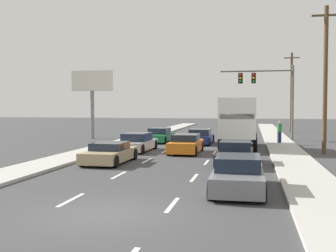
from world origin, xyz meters
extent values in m
plane|color=#3D3D3F|center=(0.00, 25.00, 0.00)|extent=(140.00, 140.00, 0.00)
cube|color=#B2AFA8|center=(6.41, 20.00, 0.07)|extent=(2.32, 80.00, 0.14)
cube|color=#B2AFA8|center=(-6.41, 20.00, 0.07)|extent=(2.32, 80.00, 0.14)
cube|color=silver|center=(-1.70, 1.48, 0.00)|extent=(0.14, 2.00, 0.01)
cube|color=silver|center=(-1.70, 6.48, 0.00)|extent=(0.14, 2.00, 0.01)
cube|color=silver|center=(-1.70, 11.48, 0.00)|extent=(0.14, 2.00, 0.01)
cube|color=silver|center=(-1.70, 16.48, 0.00)|extent=(0.14, 2.00, 0.01)
cube|color=silver|center=(-1.70, 21.48, 0.00)|extent=(0.14, 2.00, 0.01)
cube|color=silver|center=(-1.70, 26.48, 0.00)|extent=(0.14, 2.00, 0.01)
cube|color=silver|center=(-1.70, 31.48, 0.00)|extent=(0.14, 2.00, 0.01)
cube|color=silver|center=(-1.70, 36.48, 0.00)|extent=(0.14, 2.00, 0.01)
cube|color=silver|center=(-1.70, 41.48, 0.00)|extent=(0.14, 2.00, 0.01)
cube|color=silver|center=(-1.70, 46.48, 0.00)|extent=(0.14, 2.00, 0.01)
cube|color=silver|center=(1.70, 1.48, 0.00)|extent=(0.14, 2.00, 0.01)
cube|color=silver|center=(1.70, 6.48, 0.00)|extent=(0.14, 2.00, 0.01)
cube|color=silver|center=(1.70, 11.48, 0.00)|extent=(0.14, 2.00, 0.01)
cube|color=silver|center=(1.70, 16.48, 0.00)|extent=(0.14, 2.00, 0.01)
cube|color=silver|center=(1.70, 21.48, 0.00)|extent=(0.14, 2.00, 0.01)
cube|color=silver|center=(1.70, 26.48, 0.00)|extent=(0.14, 2.00, 0.01)
cube|color=silver|center=(1.70, 31.48, 0.00)|extent=(0.14, 2.00, 0.01)
cube|color=silver|center=(1.70, 36.48, 0.00)|extent=(0.14, 2.00, 0.01)
cube|color=silver|center=(1.70, 41.48, 0.00)|extent=(0.14, 2.00, 0.01)
cube|color=silver|center=(1.70, 46.48, 0.00)|extent=(0.14, 2.00, 0.01)
cube|color=#196B38|center=(-3.64, 23.57, 0.44)|extent=(1.86, 4.62, 0.59)
cube|color=#192333|center=(-3.64, 23.48, 0.98)|extent=(1.61, 2.04, 0.50)
cylinder|color=black|center=(-4.45, 25.33, 0.32)|extent=(0.23, 0.64, 0.64)
cylinder|color=black|center=(-2.78, 25.30, 0.32)|extent=(0.23, 0.64, 0.64)
cylinder|color=black|center=(-4.50, 21.84, 0.32)|extent=(0.23, 0.64, 0.64)
cylinder|color=black|center=(-2.83, 21.81, 0.32)|extent=(0.23, 0.64, 0.64)
cube|color=#B7BABF|center=(-3.61, 16.22, 0.43)|extent=(1.94, 4.55, 0.58)
cube|color=#192333|center=(-3.61, 16.23, 0.99)|extent=(1.67, 2.36, 0.53)
cylinder|color=black|center=(-4.42, 17.94, 0.32)|extent=(0.24, 0.65, 0.64)
cylinder|color=black|center=(-2.72, 17.90, 0.32)|extent=(0.24, 0.65, 0.64)
cylinder|color=black|center=(-4.51, 14.54, 0.32)|extent=(0.24, 0.65, 0.64)
cylinder|color=black|center=(-2.80, 14.50, 0.32)|extent=(0.24, 0.65, 0.64)
cube|color=tan|center=(-3.44, 10.19, 0.43)|extent=(1.96, 4.41, 0.58)
cube|color=#192333|center=(-3.44, 10.21, 0.92)|extent=(1.70, 2.07, 0.40)
cylinder|color=black|center=(-4.30, 11.85, 0.32)|extent=(0.23, 0.64, 0.64)
cylinder|color=black|center=(-2.53, 11.82, 0.32)|extent=(0.23, 0.64, 0.64)
cylinder|color=black|center=(-4.35, 8.56, 0.32)|extent=(0.23, 0.64, 0.64)
cylinder|color=black|center=(-2.58, 8.54, 0.32)|extent=(0.23, 0.64, 0.64)
cube|color=#141E4C|center=(0.01, 22.59, 0.42)|extent=(1.84, 4.46, 0.57)
cube|color=#192333|center=(0.01, 22.37, 0.97)|extent=(1.62, 2.03, 0.53)
cylinder|color=black|center=(-0.85, 24.27, 0.32)|extent=(0.22, 0.64, 0.64)
cylinder|color=black|center=(0.87, 24.27, 0.32)|extent=(0.22, 0.64, 0.64)
cylinder|color=black|center=(-0.85, 20.92, 0.32)|extent=(0.22, 0.64, 0.64)
cylinder|color=black|center=(0.87, 20.91, 0.32)|extent=(0.22, 0.64, 0.64)
cube|color=orange|center=(-0.12, 15.69, 0.47)|extent=(1.84, 4.23, 0.66)
cube|color=#192333|center=(-0.12, 15.75, 1.03)|extent=(1.61, 2.21, 0.45)
cylinder|color=black|center=(-0.94, 17.26, 0.32)|extent=(0.23, 0.64, 0.64)
cylinder|color=black|center=(0.74, 17.24, 0.32)|extent=(0.23, 0.64, 0.64)
cylinder|color=black|center=(-0.97, 14.14, 0.32)|extent=(0.23, 0.64, 0.64)
cylinder|color=black|center=(0.70, 14.13, 0.32)|extent=(0.23, 0.64, 0.64)
cube|color=white|center=(3.19, 18.57, 2.30)|extent=(2.47, 5.67, 2.69)
cube|color=red|center=(3.18, 15.77, 2.43)|extent=(2.19, 0.05, 0.36)
cube|color=#1E389E|center=(3.21, 22.49, 1.36)|extent=(2.35, 2.18, 2.11)
cylinder|color=black|center=(2.04, 22.49, 0.48)|extent=(0.30, 0.96, 0.96)
cylinder|color=black|center=(4.38, 22.48, 0.48)|extent=(0.30, 0.96, 0.96)
cylinder|color=black|center=(2.02, 17.45, 0.48)|extent=(0.30, 0.96, 0.96)
cylinder|color=black|center=(4.36, 17.44, 0.48)|extent=(0.30, 0.96, 0.96)
cube|color=black|center=(3.28, 10.97, 0.43)|extent=(1.86, 4.58, 0.58)
cube|color=#192333|center=(3.28, 10.97, 0.98)|extent=(1.62, 1.96, 0.52)
cylinder|color=black|center=(2.45, 12.71, 0.32)|extent=(0.23, 0.64, 0.64)
cylinder|color=black|center=(4.15, 12.69, 0.32)|extent=(0.23, 0.64, 0.64)
cylinder|color=black|center=(2.41, 9.24, 0.32)|extent=(0.23, 0.64, 0.64)
cylinder|color=black|center=(4.12, 9.22, 0.32)|extent=(0.23, 0.64, 0.64)
cube|color=slate|center=(3.65, 4.08, 0.46)|extent=(1.82, 4.58, 0.64)
cube|color=#192333|center=(3.64, 4.12, 1.03)|extent=(1.59, 2.24, 0.50)
cylinder|color=black|center=(2.80, 5.81, 0.32)|extent=(0.22, 0.64, 0.64)
cylinder|color=black|center=(4.47, 5.82, 0.32)|extent=(0.22, 0.64, 0.64)
cylinder|color=black|center=(2.82, 2.34, 0.32)|extent=(0.22, 0.64, 0.64)
cylinder|color=black|center=(4.49, 2.35, 0.32)|extent=(0.22, 0.64, 0.64)
cylinder|color=#595B56|center=(7.77, 28.08, 3.41)|extent=(0.20, 0.20, 6.83)
cylinder|color=#595B56|center=(4.49, 28.08, 6.35)|extent=(6.56, 0.14, 0.14)
cube|color=black|center=(4.27, 28.08, 5.70)|extent=(0.40, 0.56, 0.95)
sphere|color=red|center=(4.27, 27.77, 6.00)|extent=(0.20, 0.20, 0.20)
sphere|color=orange|center=(4.27, 27.77, 5.70)|extent=(0.20, 0.20, 0.20)
sphere|color=green|center=(4.27, 27.77, 5.40)|extent=(0.20, 0.20, 0.20)
cube|color=black|center=(3.07, 28.08, 5.70)|extent=(0.40, 0.56, 0.95)
sphere|color=red|center=(3.07, 27.77, 6.00)|extent=(0.20, 0.20, 0.20)
sphere|color=orange|center=(3.07, 27.77, 5.70)|extent=(0.20, 0.20, 0.20)
sphere|color=green|center=(3.07, 27.77, 5.40)|extent=(0.20, 0.20, 0.20)
cylinder|color=brown|center=(8.72, 16.94, 4.74)|extent=(0.28, 0.28, 9.48)
cube|color=brown|center=(8.72, 16.94, 8.88)|extent=(1.80, 0.12, 0.12)
cylinder|color=brown|center=(8.72, 39.96, 4.71)|extent=(0.28, 0.28, 9.42)
cube|color=brown|center=(8.72, 39.96, 8.82)|extent=(1.80, 0.12, 0.12)
cylinder|color=slate|center=(-10.82, 26.15, 2.27)|extent=(0.36, 0.36, 4.55)
cube|color=silver|center=(-10.82, 26.15, 5.52)|extent=(4.11, 0.20, 1.93)
cylinder|color=#1E233F|center=(6.34, 23.37, 0.55)|extent=(0.32, 0.32, 0.82)
cylinder|color=#338C3F|center=(6.34, 23.37, 1.32)|extent=(0.38, 0.38, 0.72)
sphere|color=tan|center=(6.34, 23.37, 1.79)|extent=(0.22, 0.22, 0.22)
camera|label=1|loc=(4.10, -11.07, 3.08)|focal=44.14mm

